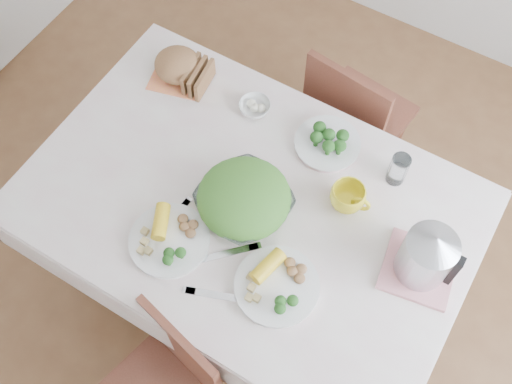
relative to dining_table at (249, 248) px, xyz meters
The scene contains 18 objects.
floor 0.38m from the dining_table, ahead, with size 3.60×3.60×0.00m, color brown.
dining_table is the anchor object (origin of this frame).
tablecloth 0.38m from the dining_table, ahead, with size 1.50×1.00×0.01m, color silver.
chair_far 0.78m from the dining_table, 82.87° to the left, with size 0.39×0.39×0.85m, color brown.
salad_bowl 0.42m from the dining_table, 90.22° to the right, with size 0.29×0.29×0.07m, color white.
dinner_plate_left 0.49m from the dining_table, 118.80° to the right, with size 0.26×0.26×0.02m, color white.
dinner_plate_right 0.51m from the dining_table, 42.05° to the right, with size 0.27×0.27×0.02m, color white.
broccoli_plate 0.54m from the dining_table, 70.13° to the left, with size 0.24×0.24×0.02m, color beige.
napkin 0.72m from the dining_table, 146.79° to the left, with size 0.20×0.20×0.00m, color #FA8850.
bread_loaf 0.75m from the dining_table, 146.79° to the left, with size 0.18×0.17×0.11m, color brown.
fruit_bowl 0.56m from the dining_table, 117.60° to the left, with size 0.12×0.12×0.04m, color white.
yellow_mug 0.55m from the dining_table, 29.76° to the left, with size 0.12×0.12×0.09m, color yellow.
glass_tumbler 0.68m from the dining_table, 41.37° to the left, with size 0.06×0.06×0.12m, color white.
pink_tray 0.71m from the dining_table, ahead, with size 0.22×0.22×0.02m, color #D58287.
electric_kettle 0.78m from the dining_table, ahead, with size 0.16×0.16×0.23m, color #B2B5BA.
fork_left 0.47m from the dining_table, 134.02° to the right, with size 0.02×0.18×0.00m, color silver.
fork_right 0.44m from the dining_table, 76.89° to the right, with size 0.02×0.20×0.00m, color silver.
knife 0.52m from the dining_table, 75.36° to the right, with size 0.02×0.19×0.00m, color silver.
Camera 1 is at (0.51, -0.79, 2.55)m, focal length 42.00 mm.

